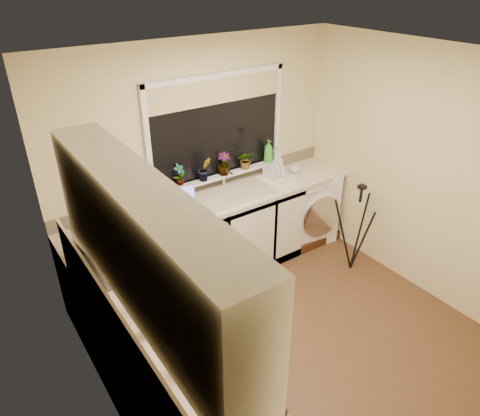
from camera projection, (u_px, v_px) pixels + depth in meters
The scene contains 34 objects.
floor at pixel (288, 335), 4.11m from camera, with size 3.20×3.20×0.00m, color brown.
ceiling at pixel (308, 62), 2.92m from camera, with size 3.20×3.20×0.00m, color white.
wall_back at pixel (201, 161), 4.59m from camera, with size 3.20×3.20×0.00m, color beige.
wall_front at pixel (477, 336), 2.44m from camera, with size 3.20×3.20×0.00m, color beige.
wall_left at pixel (99, 298), 2.72m from camera, with size 3.00×3.00×0.00m, color beige.
wall_right at pixel (421, 174), 4.31m from camera, with size 3.00×3.00×0.00m, color beige.
base_cabinet_back at pixel (192, 248), 4.60m from camera, with size 2.55×0.60×0.86m, color silver.
base_cabinet_left at pixel (175, 395), 3.04m from camera, with size 0.54×2.40×0.86m, color silver.
worktop_back at pixel (217, 201), 4.54m from camera, with size 3.20×0.60×0.04m, color beige.
worktop_left at pixel (169, 348), 2.82m from camera, with size 0.60×2.40×0.04m, color beige.
upper_cabinet at pixel (143, 245), 2.19m from camera, with size 0.28×1.90×0.70m, color silver.
splashback_left at pixel (121, 339), 2.56m from camera, with size 0.02×2.40×0.45m, color beige.
splashback_back at pixel (202, 183), 4.71m from camera, with size 3.20×0.02×0.14m, color beige.
window_glass at pixel (217, 127), 4.52m from camera, with size 1.50×0.02×1.00m, color black.
window_blind at pixel (218, 91), 4.32m from camera, with size 1.50×0.02×0.25m, color tan.
windowsill at pixel (221, 175), 4.73m from camera, with size 1.60×0.14×0.03m, color white.
sink at pixel (233, 193), 4.63m from camera, with size 0.82×0.46×0.03m, color tan.
faucet at pixel (224, 178), 4.70m from camera, with size 0.03×0.03×0.24m, color silver.
washing_machine at pixel (303, 204), 5.39m from camera, with size 0.63×0.61×0.90m, color white.
laptop at pixel (183, 205), 4.31m from camera, with size 0.35×0.33×0.22m.
kettle at pixel (151, 297), 3.07m from camera, with size 0.14×0.14×0.19m, color white.
dish_rack at pixel (275, 179), 4.90m from camera, with size 0.36×0.27×0.05m, color beige.
tripod at pixel (356, 229), 4.77m from camera, with size 0.50×0.50×1.04m, color black, non-canonical shape.
glass_jug at pixel (217, 402), 2.36m from camera, with size 0.10×0.10×0.15m, color white.
steel_jar at pixel (146, 327), 2.86m from camera, with size 0.09×0.09×0.12m, color white.
microwave at pixel (112, 247), 3.49m from camera, with size 0.60×0.40×0.33m, color white.
plant_a at pixel (180, 175), 4.41m from camera, with size 0.13×0.09×0.24m, color #999999.
plant_b at pixel (205, 169), 4.52m from camera, with size 0.14×0.11×0.26m, color #999999.
plant_c at pixel (224, 164), 4.66m from camera, with size 0.14×0.14×0.24m, color #999999.
plant_d at pixel (246, 160), 4.81m from camera, with size 0.18×0.16×0.20m, color #999999.
soap_bottle_green at pixel (268, 151), 4.95m from camera, with size 0.10×0.10×0.26m, color green.
soap_bottle_clear at pixel (277, 153), 5.02m from camera, with size 0.08×0.08×0.17m, color #999999.
cup_back at pixel (295, 169), 5.09m from camera, with size 0.12×0.12×0.09m, color silver.
cup_left at pixel (182, 362), 2.63m from camera, with size 0.11×0.11×0.10m, color #F0E7C6.
Camera 1 is at (-2.09, -2.23, 3.03)m, focal length 33.19 mm.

